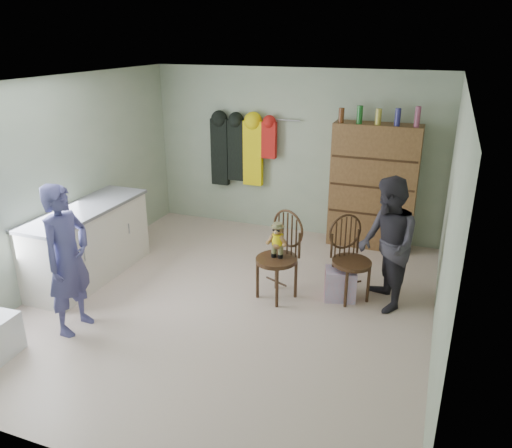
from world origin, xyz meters
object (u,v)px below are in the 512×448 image
at_px(chair_front, 280,249).
at_px(chair_far, 349,255).
at_px(counter, 88,243).
at_px(dresser, 373,186).

xyz_separation_m(chair_front, chair_far, (0.76, 0.28, -0.07)).
relative_size(counter, chair_front, 1.75).
relative_size(counter, chair_far, 1.85).
xyz_separation_m(counter, chair_front, (2.43, 0.36, 0.14)).
bearing_deg(chair_front, counter, -147.02).
bearing_deg(chair_far, counter, 148.56).
distance_m(counter, chair_far, 3.26).
relative_size(chair_front, chair_far, 1.05).
bearing_deg(chair_far, dresser, 47.12).
distance_m(chair_far, dresser, 1.70).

